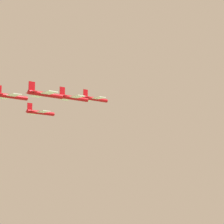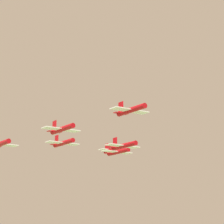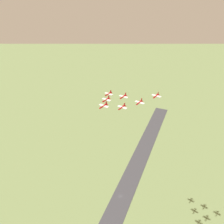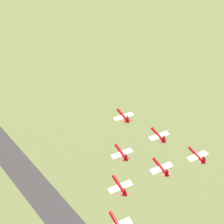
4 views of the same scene
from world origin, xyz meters
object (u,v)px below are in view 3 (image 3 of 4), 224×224
(jet_0, at_px, (104,106))
(jet_6, at_px, (156,96))
(jet_1, at_px, (122,107))
(jet_4, at_px, (123,97))
(jet_5, at_px, (109,94))
(jet_3, at_px, (140,102))
(jet_2, at_px, (106,100))

(jet_0, bearing_deg, jet_6, -120.47)
(jet_0, xyz_separation_m, jet_1, (7.71, -12.35, -4.15))
(jet_0, relative_size, jet_1, 1.00)
(jet_6, bearing_deg, jet_4, 29.54)
(jet_4, bearing_deg, jet_1, 120.47)
(jet_1, height_order, jet_5, jet_1)
(jet_3, bearing_deg, jet_6, -120.47)
(jet_3, height_order, jet_4, jet_4)
(jet_0, bearing_deg, jet_1, -120.47)
(jet_2, bearing_deg, jet_3, -150.46)
(jet_5, bearing_deg, jet_1, 150.46)
(jet_1, relative_size, jet_2, 1.00)
(jet_2, xyz_separation_m, jet_6, (8.60, -37.78, 1.99))
(jet_0, bearing_deg, jet_2, -59.53)
(jet_6, bearing_deg, jet_1, 59.53)
(jet_1, height_order, jet_3, jet_3)
(jet_1, bearing_deg, jet_5, -29.54)
(jet_5, distance_m, jet_6, 39.16)
(jet_0, height_order, jet_2, jet_0)
(jet_0, distance_m, jet_5, 29.41)
(jet_3, bearing_deg, jet_4, -0.00)
(jet_4, height_order, jet_6, jet_6)
(jet_0, height_order, jet_4, jet_0)
(jet_0, relative_size, jet_6, 1.00)
(jet_1, xyz_separation_m, jet_3, (7.71, -12.35, 1.05))
(jet_1, height_order, jet_4, jet_4)
(jet_4, distance_m, jet_5, 14.86)
(jet_4, bearing_deg, jet_3, 180.00)
(jet_2, bearing_deg, jet_1, 180.00)
(jet_4, bearing_deg, jet_6, -150.46)
(jet_2, relative_size, jet_3, 1.00)
(jet_2, distance_m, jet_6, 38.80)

